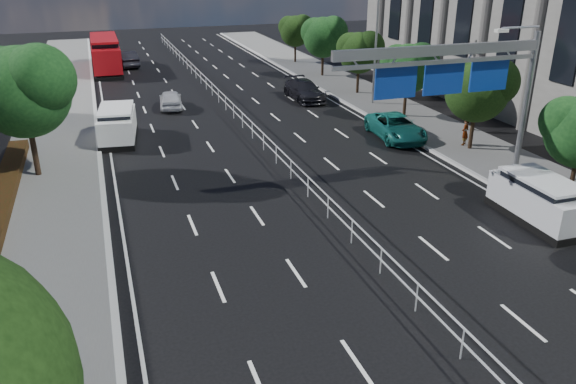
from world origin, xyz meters
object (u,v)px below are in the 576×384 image
silver_minivan (540,200)px  near_car_dark (127,59)px  overhead_gantry (460,71)px  near_car_silver (171,99)px  pedestrian_a (465,132)px  white_minivan (117,124)px  parked_car_dark (304,90)px  parked_car_teal (396,127)px  pedestrian_b (469,116)px  red_bus (105,53)px  toilet_sign (15,334)px

silver_minivan → near_car_dark: bearing=109.5°
overhead_gantry → near_car_silver: size_ratio=2.63×
pedestrian_a → near_car_dark: bearing=-105.6°
white_minivan → near_car_dark: bearing=91.5°
parked_car_dark → near_car_dark: bearing=121.8°
overhead_gantry → pedestrian_a: 8.26m
parked_car_teal → pedestrian_b: size_ratio=3.01×
parked_car_dark → pedestrian_b: (6.90, -11.38, 0.26)m
red_bus → pedestrian_a: 36.75m
silver_minivan → red_bus: bearing=112.6°
white_minivan → red_bus: (0.27, 23.74, 0.66)m
near_car_silver → silver_minivan: size_ratio=0.84×
near_car_dark → pedestrian_a: bearing=110.1°
parked_car_dark → pedestrian_a: (4.74, -14.00, 0.17)m
near_car_silver → near_car_dark: bearing=-78.1°
parked_car_dark → pedestrian_a: size_ratio=3.30×
near_car_dark → silver_minivan: bearing=101.2°
red_bus → parked_car_teal: bearing=-61.0°
near_car_silver → pedestrian_a: size_ratio=2.52×
toilet_sign → near_car_silver: 30.81m
pedestrian_a → near_car_silver: bearing=-87.2°
red_bus → near_car_dark: red_bus is taller
red_bus → pedestrian_b: (20.90, -28.98, -0.67)m
silver_minivan → near_car_silver: bearing=117.9°
overhead_gantry → near_car_dark: overhead_gantry is taller
toilet_sign → parked_car_dark: 34.05m
toilet_sign → parked_car_dark: (17.45, 29.15, -2.20)m
parked_car_teal → toilet_sign: bearing=-131.7°
red_bus → near_car_dark: size_ratio=2.26×
white_minivan → parked_car_teal: bearing=-10.6°
near_car_silver → pedestrian_b: (17.08, -12.09, 0.34)m
white_minivan → pedestrian_a: white_minivan is taller
toilet_sign → near_car_dark: toilet_sign is taller
toilet_sign → silver_minivan: size_ratio=0.93×
overhead_gantry → silver_minivan: overhead_gantry is taller
toilet_sign → overhead_gantry: 20.52m
silver_minivan → pedestrian_b: size_ratio=2.70×
toilet_sign → red_bus: toilet_sign is taller
red_bus → near_car_silver: bearing=-77.0°
near_car_silver → pedestrian_b: bearing=151.0°
red_bus → parked_car_teal: (15.80, -28.77, -0.95)m
pedestrian_b → white_minivan: bearing=9.9°
silver_minivan → parked_car_dark: bearing=95.9°
near_car_dark → overhead_gantry: bearing=101.0°
overhead_gantry → red_bus: 39.56m
toilet_sign → white_minivan: bearing=82.1°
white_minivan → near_car_silver: bearing=65.9°
overhead_gantry → near_car_dark: (-12.21, 37.98, -4.82)m
pedestrian_a → red_bus: bearing=-101.9°
parked_car_teal → near_car_silver: bearing=140.5°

